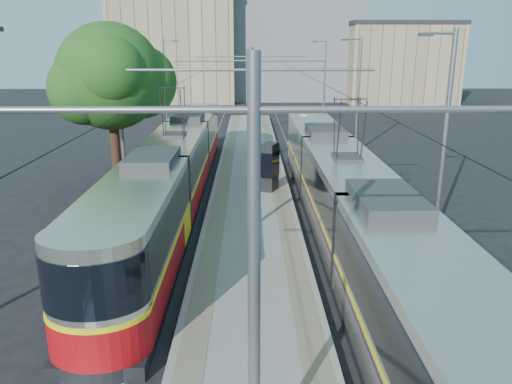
{
  "coord_description": "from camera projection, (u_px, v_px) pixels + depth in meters",
  "views": [
    {
      "loc": [
        -0.06,
        -10.97,
        7.35
      ],
      "look_at": [
        0.2,
        8.63,
        1.6
      ],
      "focal_mm": 35.0,
      "sensor_mm": 36.0,
      "label": 1
    }
  ],
  "objects": [
    {
      "name": "tactile_strip_right",
      "position": [
        276.0,
        173.0,
        28.84
      ],
      "size": [
        0.7,
        50.0,
        0.01
      ],
      "primitive_type": "cube",
      "color": "gray",
      "rests_on": "platform"
    },
    {
      "name": "building_centre",
      "position": [
        291.0,
        48.0,
        72.1
      ],
      "size": [
        18.36,
        14.28,
        14.06
      ],
      "color": "slate",
      "rests_on": "ground"
    },
    {
      "name": "platform",
      "position": [
        251.0,
        175.0,
        28.87
      ],
      "size": [
        4.0,
        50.0,
        0.3
      ],
      "primitive_type": "cube",
      "color": "gray",
      "rests_on": "ground"
    },
    {
      "name": "street_lamps",
      "position": [
        250.0,
        98.0,
        31.57
      ],
      "size": [
        15.18,
        38.22,
        8.0
      ],
      "color": "gray",
      "rests_on": "ground"
    },
    {
      "name": "shelter",
      "position": [
        270.0,
        166.0,
        25.12
      ],
      "size": [
        1.03,
        1.26,
        2.4
      ],
      "rotation": [
        0.0,
        0.0,
        -0.39
      ],
      "color": "black",
      "rests_on": "platform"
    },
    {
      "name": "ground",
      "position": [
        253.0,
        349.0,
        12.6
      ],
      "size": [
        160.0,
        160.0,
        0.0
      ],
      "primitive_type": "plane",
      "color": "black",
      "rests_on": "ground"
    },
    {
      "name": "tree",
      "position": [
        118.0,
        78.0,
        25.24
      ],
      "size": [
        5.88,
        5.44,
        8.54
      ],
      "color": "#382314",
      "rests_on": "ground"
    },
    {
      "name": "tactile_strip_left",
      "position": [
        226.0,
        173.0,
        28.8
      ],
      "size": [
        0.7,
        50.0,
        0.01
      ],
      "primitive_type": "cube",
      "color": "gray",
      "rests_on": "platform"
    },
    {
      "name": "building_left",
      "position": [
        176.0,
        47.0,
        67.99
      ],
      "size": [
        16.32,
        12.24,
        14.51
      ],
      "color": "tan",
      "rests_on": "ground"
    },
    {
      "name": "tram_right",
      "position": [
        345.0,
        195.0,
        19.1
      ],
      "size": [
        2.43,
        27.98,
        5.5
      ],
      "color": "black",
      "rests_on": "ground"
    },
    {
      "name": "catenary",
      "position": [
        251.0,
        105.0,
        24.9
      ],
      "size": [
        9.2,
        70.0,
        7.0
      ],
      "color": "gray",
      "rests_on": "platform"
    },
    {
      "name": "rails",
      "position": [
        251.0,
        178.0,
        28.9
      ],
      "size": [
        8.71,
        70.0,
        0.03
      ],
      "color": "gray",
      "rests_on": "ground"
    },
    {
      "name": "tram_left",
      "position": [
        176.0,
        168.0,
        23.92
      ],
      "size": [
        2.43,
        27.72,
        5.5
      ],
      "color": "black",
      "rests_on": "ground"
    },
    {
      "name": "building_right",
      "position": [
        398.0,
        62.0,
        67.03
      ],
      "size": [
        14.28,
        10.2,
        10.42
      ],
      "color": "tan",
      "rests_on": "ground"
    }
  ]
}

